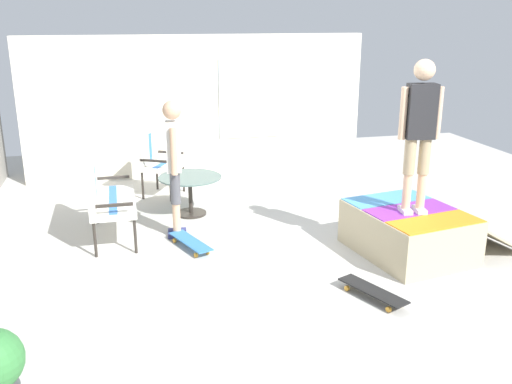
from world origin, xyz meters
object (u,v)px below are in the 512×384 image
Objects in this scene: skate_ramp at (410,231)px; person_skater at (420,125)px; person_watching at (174,158)px; skateboard_spare at (373,291)px; skateboard_by_bench at (191,242)px; patio_table at (190,188)px; patio_bench at (103,193)px; patio_chair_near_house at (156,158)px.

skate_ramp is 1.32m from person_skater.
person_watching reaches higher than skateboard_spare.
person_watching is 1.08m from skateboard_by_bench.
skate_ramp is at bearing -130.32° from patio_table.
person_skater is 3.06m from skateboard_by_bench.
patio_table reaches higher than skateboard_by_bench.
patio_table is at bearing -20.49° from person_watching.
patio_chair_near_house is (1.72, -0.79, -0.00)m from patio_bench.
patio_bench is 3.94m from person_skater.
patio_chair_near_house is at bearing 5.50° from skateboard_by_bench.
patio_chair_near_house is (3.10, 2.79, 0.33)m from skate_ramp.
patio_table is (0.65, -1.19, -0.21)m from patio_bench.
patio_chair_near_house is 1.25× the size of skateboard_spare.
skateboard_spare is at bearing -142.11° from person_watching.
skateboard_by_bench is at bearing 42.94° from skateboard_spare.
person_skater is at bearing -117.64° from person_watching.
patio_chair_near_house is 1.89m from person_watching.
patio_table is at bearing -61.27° from patio_bench.
person_watching is at bearing -97.18° from patio_bench.
skate_ramp is at bearing -29.09° from person_skater.
patio_table is 3.35m from skateboard_spare.
patio_bench reaches higher than patio_table.
skateboard_spare is (-0.97, 0.93, -0.20)m from skate_ramp.
person_watching reaches higher than patio_bench.
patio_table is (-1.07, -0.40, -0.21)m from patio_chair_near_house.
patio_bench is at bearing 68.93° from skate_ramp.
skate_ramp is 4.18m from patio_chair_near_house.
skateboard_by_bench is (-1.25, 0.17, -0.32)m from patio_table.
skateboard_by_bench is at bearing 70.57° from person_skater.
patio_bench is 0.71× the size of person_watching.
patio_bench is at bearing 155.37° from patio_chair_near_house.
patio_chair_near_house is 0.58× the size of person_skater.
patio_bench is 1.89m from patio_chair_near_house.
skate_ramp is 2.50× the size of skateboard_by_bench.
patio_table is (2.03, 2.39, 0.12)m from skate_ramp.
person_skater reaches higher than patio_chair_near_house.
person_watching is (1.26, 2.67, 0.76)m from skate_ramp.
skate_ramp is 3.05m from person_watching.
skateboard_by_bench is (-2.32, -0.22, -0.53)m from patio_chair_near_house.
skateboard_spare is at bearing -131.66° from patio_bench.
person_watching is at bearing 62.36° from person_skater.
person_skater is (-0.11, 0.06, 1.31)m from skate_ramp.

